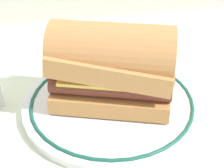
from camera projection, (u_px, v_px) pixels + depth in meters
ground_plane at (126, 104)px, 0.53m from camera, size 1.50×1.50×0.00m
plate at (112, 103)px, 0.52m from camera, size 0.29×0.29×0.01m
sausage_sandwich at (112, 65)px, 0.48m from camera, size 0.21×0.15×0.13m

